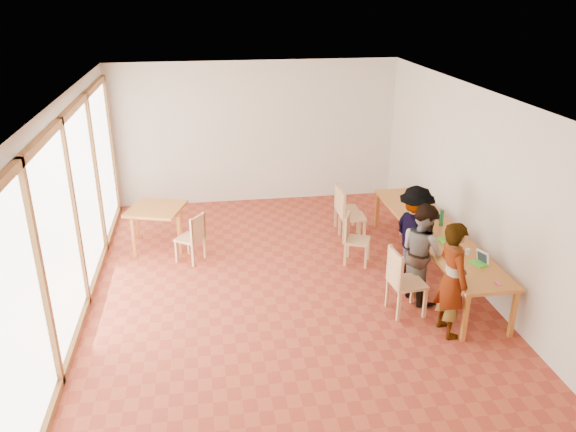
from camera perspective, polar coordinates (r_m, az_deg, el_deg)
name	(u,v)px	position (r m, az deg, el deg)	size (l,w,h in m)	color
ground	(283,289)	(8.85, -0.48, -7.39)	(8.00, 8.00, 0.00)	#A03F26
wall_back	(256,133)	(12.01, -3.30, 8.41)	(6.00, 0.10, 3.00)	beige
wall_front	(354,371)	(4.75, 6.71, -15.38)	(6.00, 0.10, 3.00)	beige
wall_right	(476,189)	(9.11, 18.53, 2.66)	(0.10, 8.00, 3.00)	beige
window_wall	(72,211)	(8.34, -21.07, 0.52)	(0.10, 8.00, 3.00)	white
ceiling	(283,95)	(7.80, -0.56, 12.24)	(6.00, 8.00, 0.04)	white
communal_table	(435,233)	(9.35, 14.67, -1.64)	(0.80, 4.00, 0.75)	#B17527
side_table	(156,212)	(10.23, -13.25, 0.43)	(0.90, 0.90, 0.75)	#B17527
chair_near	(401,275)	(8.10, 11.41, -5.92)	(0.50, 0.50, 0.53)	tan
chair_mid	(352,233)	(9.49, 6.53, -1.77)	(0.53, 0.53, 0.46)	tan
chair_far	(347,210)	(10.31, 6.03, 0.60)	(0.47, 0.47, 0.51)	tan
chair_empty	(342,204)	(10.72, 5.55, 1.25)	(0.42, 0.42, 0.48)	tan
chair_spare	(194,233)	(9.59, -9.54, -1.73)	(0.56, 0.56, 0.46)	tan
person_near	(452,279)	(7.74, 16.32, -6.20)	(0.59, 0.39, 1.62)	gray
person_mid	(422,252)	(8.50, 13.49, -3.59)	(0.74, 0.58, 1.52)	gray
person_far	(414,232)	(9.14, 12.71, -1.61)	(0.98, 0.56, 1.52)	gray
laptop_near	(480,260)	(8.39, 18.95, -4.28)	(0.26, 0.28, 0.19)	green
laptop_mid	(448,238)	(8.95, 15.98, -2.14)	(0.24, 0.28, 0.22)	green
laptop_far	(413,211)	(9.88, 12.58, 0.49)	(0.22, 0.24, 0.18)	green
yellow_mug	(413,197)	(10.53, 12.55, 1.91)	(0.14, 0.14, 0.11)	gold
green_bottle	(442,218)	(9.47, 15.34, -0.17)	(0.07, 0.07, 0.28)	#1D6738
clear_glass	(468,252)	(8.61, 17.78, -3.47)	(0.07, 0.07, 0.09)	silver
condiment_cup	(416,231)	(9.14, 12.89, -1.49)	(0.08, 0.08, 0.06)	white
pink_phone	(498,284)	(7.94, 20.55, -6.45)	(0.05, 0.10, 0.01)	#D84274
black_pouch	(432,214)	(9.83, 14.43, 0.18)	(0.16, 0.26, 0.09)	black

